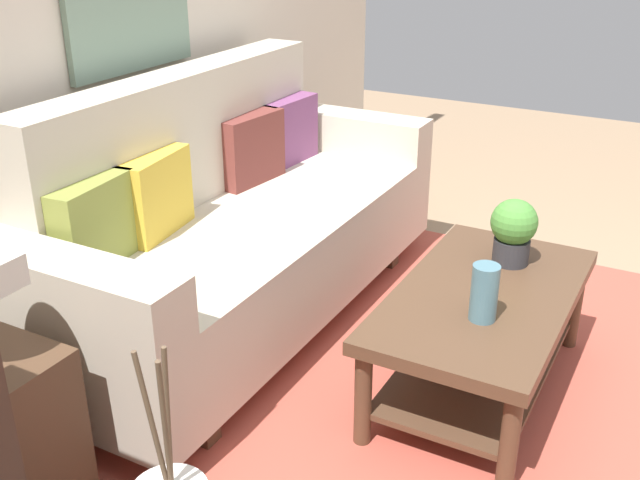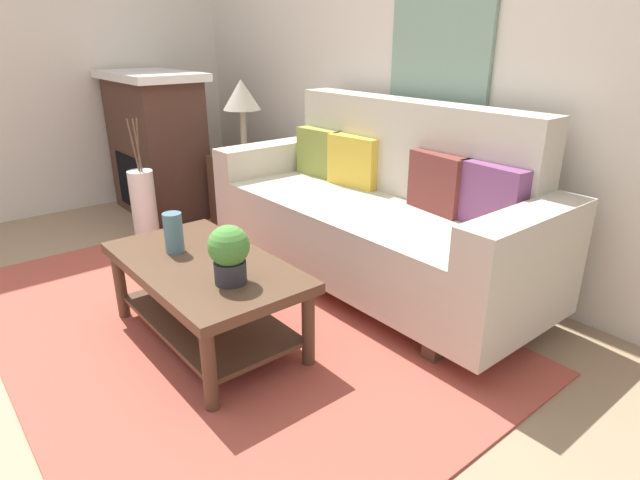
# 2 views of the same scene
# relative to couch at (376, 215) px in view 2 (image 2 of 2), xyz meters

# --- Properties ---
(ground_plane) EXTENTS (9.03, 9.03, 0.00)m
(ground_plane) POSITION_rel_couch_xyz_m (-0.19, -1.49, -0.43)
(ground_plane) COLOR #9E7F60
(wall_back) EXTENTS (5.03, 0.10, 2.70)m
(wall_back) POSITION_rel_couch_xyz_m (-0.19, 0.54, 0.92)
(wall_back) COLOR beige
(wall_back) RESTS_ON ground_plane
(wall_left) EXTENTS (0.10, 4.98, 2.70)m
(wall_left) POSITION_rel_couch_xyz_m (-2.75, -1.00, 0.92)
(wall_left) COLOR beige
(wall_left) RESTS_ON ground_plane
(area_rug) EXTENTS (2.97, 2.03, 0.01)m
(area_rug) POSITION_rel_couch_xyz_m (-0.19, -0.99, -0.42)
(area_rug) COLOR #B24C3D
(area_rug) RESTS_ON ground_plane
(couch) EXTENTS (2.18, 0.84, 1.08)m
(couch) POSITION_rel_couch_xyz_m (0.00, 0.00, 0.00)
(couch) COLOR beige
(couch) RESTS_ON ground_plane
(throw_pillow_olive) EXTENTS (0.37, 0.15, 0.32)m
(throw_pillow_olive) POSITION_rel_couch_xyz_m (-0.68, 0.13, 0.25)
(throw_pillow_olive) COLOR olive
(throw_pillow_olive) RESTS_ON couch
(throw_pillow_mustard) EXTENTS (0.37, 0.17, 0.32)m
(throw_pillow_mustard) POSITION_rel_couch_xyz_m (-0.34, 0.13, 0.25)
(throw_pillow_mustard) COLOR gold
(throw_pillow_mustard) RESTS_ON couch
(throw_pillow_maroon) EXTENTS (0.37, 0.16, 0.32)m
(throw_pillow_maroon) POSITION_rel_couch_xyz_m (0.34, 0.13, 0.25)
(throw_pillow_maroon) COLOR brown
(throw_pillow_maroon) RESTS_ON couch
(throw_pillow_plum) EXTENTS (0.37, 0.15, 0.32)m
(throw_pillow_plum) POSITION_rel_couch_xyz_m (0.68, 0.13, 0.25)
(throw_pillow_plum) COLOR #7A4270
(throw_pillow_plum) RESTS_ON couch
(coffee_table) EXTENTS (1.10, 0.60, 0.43)m
(coffee_table) POSITION_rel_couch_xyz_m (-0.04, -1.12, -0.12)
(coffee_table) COLOR #513826
(coffee_table) RESTS_ON ground_plane
(tabletop_vase) EXTENTS (0.09, 0.09, 0.20)m
(tabletop_vase) POSITION_rel_couch_xyz_m (-0.24, -1.17, 0.10)
(tabletop_vase) COLOR slate
(tabletop_vase) RESTS_ON coffee_table
(potted_plant_tabletop) EXTENTS (0.18, 0.18, 0.26)m
(potted_plant_tabletop) POSITION_rel_couch_xyz_m (0.24, -1.14, 0.14)
(potted_plant_tabletop) COLOR #2D2D33
(potted_plant_tabletop) RESTS_ON coffee_table
(side_table) EXTENTS (0.44, 0.44, 0.56)m
(side_table) POSITION_rel_couch_xyz_m (-1.39, -0.05, -0.15)
(side_table) COLOR #513826
(side_table) RESTS_ON ground_plane
(table_lamp) EXTENTS (0.28, 0.28, 0.57)m
(table_lamp) POSITION_rel_couch_xyz_m (-1.39, -0.05, 0.56)
(table_lamp) COLOR gray
(table_lamp) RESTS_ON side_table
(fireplace) EXTENTS (1.02, 0.58, 1.16)m
(fireplace) POSITION_rel_couch_xyz_m (-2.15, -0.43, 0.16)
(fireplace) COLOR #472D23
(fireplace) RESTS_ON ground_plane
(floor_vase) EXTENTS (0.17, 0.17, 0.55)m
(floor_vase) POSITION_rel_couch_xyz_m (-1.48, -0.85, -0.16)
(floor_vase) COLOR white
(floor_vase) RESTS_ON ground_plane
(floor_vase_branch_a) EXTENTS (0.01, 0.03, 0.36)m
(floor_vase_branch_a) POSITION_rel_couch_xyz_m (-1.46, -0.85, 0.30)
(floor_vase_branch_a) COLOR brown
(floor_vase_branch_a) RESTS_ON floor_vase
(floor_vase_branch_b) EXTENTS (0.04, 0.04, 0.36)m
(floor_vase_branch_b) POSITION_rel_couch_xyz_m (-1.49, -0.83, 0.30)
(floor_vase_branch_b) COLOR brown
(floor_vase_branch_b) RESTS_ON floor_vase
(floor_vase_branch_c) EXTENTS (0.04, 0.04, 0.36)m
(floor_vase_branch_c) POSITION_rel_couch_xyz_m (-1.49, -0.86, 0.30)
(floor_vase_branch_c) COLOR brown
(floor_vase_branch_c) RESTS_ON floor_vase
(framed_painting) EXTENTS (0.72, 0.03, 0.67)m
(framed_painting) POSITION_rel_couch_xyz_m (-0.00, 0.47, 0.97)
(framed_painting) COLOR gray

